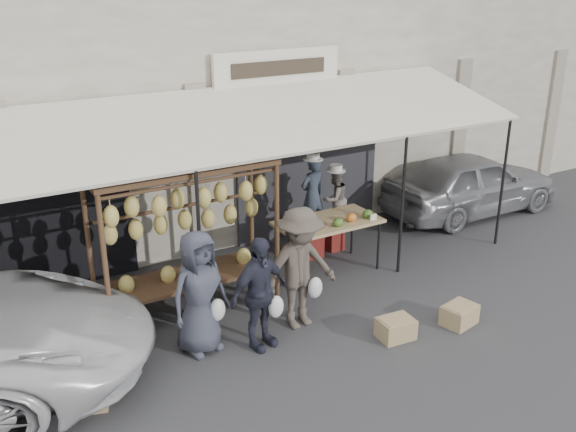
# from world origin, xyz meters

# --- Properties ---
(ground_plane) EXTENTS (90.00, 90.00, 0.00)m
(ground_plane) POSITION_xyz_m (0.00, 0.00, 0.00)
(ground_plane) COLOR #2D2D30
(shophouse) EXTENTS (24.00, 6.15, 7.30)m
(shophouse) POSITION_xyz_m (-0.00, 6.50, 3.65)
(shophouse) COLOR beige
(shophouse) RESTS_ON ground_plane
(awning) EXTENTS (10.00, 2.35, 2.92)m
(awning) POSITION_xyz_m (0.01, 2.28, 2.57)
(awning) COLOR beige
(awning) RESTS_ON ground_plane
(banana_rack) EXTENTS (2.60, 0.90, 2.24)m
(banana_rack) POSITION_xyz_m (-0.99, 1.63, 1.57)
(banana_rack) COLOR #432E1B
(banana_rack) RESTS_ON ground_plane
(produce_table) EXTENTS (1.70, 0.90, 1.04)m
(produce_table) POSITION_xyz_m (1.50, 1.75, 0.87)
(produce_table) COLOR tan
(produce_table) RESTS_ON ground_plane
(vendor_left) EXTENTS (0.52, 0.38, 1.33)m
(vendor_left) POSITION_xyz_m (1.61, 2.42, 1.13)
(vendor_left) COLOR #2D3646
(vendor_left) RESTS_ON stool_left
(vendor_right) EXTENTS (0.60, 0.51, 1.10)m
(vendor_right) POSITION_xyz_m (2.11, 2.46, 0.95)
(vendor_right) COLOR slate
(vendor_right) RESTS_ON stool_right
(customer_left) EXTENTS (0.91, 0.69, 1.68)m
(customer_left) POSITION_xyz_m (-1.24, 0.66, 0.84)
(customer_left) COLOR #383B48
(customer_left) RESTS_ON ground_plane
(customer_mid) EXTENTS (0.98, 0.59, 1.56)m
(customer_mid) POSITION_xyz_m (-0.54, 0.34, 0.78)
(customer_mid) COLOR #292B3A
(customer_mid) RESTS_ON ground_plane
(customer_right) EXTENTS (1.17, 0.71, 1.76)m
(customer_right) POSITION_xyz_m (0.20, 0.53, 0.88)
(customer_right) COLOR #4C423A
(customer_right) RESTS_ON ground_plane
(stool_left) EXTENTS (0.34, 0.34, 0.47)m
(stool_left) POSITION_xyz_m (1.61, 2.42, 0.23)
(stool_left) COLOR maroon
(stool_left) RESTS_ON ground_plane
(stool_right) EXTENTS (0.30, 0.30, 0.41)m
(stool_right) POSITION_xyz_m (2.11, 2.46, 0.20)
(stool_right) COLOR maroon
(stool_right) RESTS_ON ground_plane
(crate_near_a) EXTENTS (0.50, 0.40, 0.28)m
(crate_near_a) POSITION_xyz_m (1.14, -0.43, 0.14)
(crate_near_a) COLOR tan
(crate_near_a) RESTS_ON ground_plane
(crate_near_b) EXTENTS (0.54, 0.45, 0.29)m
(crate_near_b) POSITION_xyz_m (2.15, -0.60, 0.14)
(crate_near_b) COLOR tan
(crate_near_b) RESTS_ON ground_plane
(crate_far) EXTENTS (0.60, 0.52, 0.30)m
(crate_far) POSITION_xyz_m (-2.87, 0.25, 0.15)
(crate_far) COLOR tan
(crate_far) RESTS_ON ground_plane
(sedan) EXTENTS (3.84, 1.62, 1.30)m
(sedan) POSITION_xyz_m (5.55, 2.57, 0.65)
(sedan) COLOR gray
(sedan) RESTS_ON ground_plane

